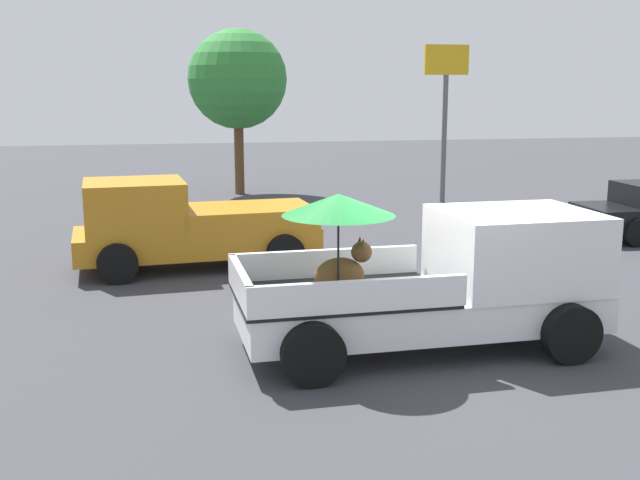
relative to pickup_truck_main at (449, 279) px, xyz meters
The scene contains 5 objects.
ground_plane 1.07m from the pickup_truck_main, behind, with size 80.00×80.00×0.00m, color #38383D.
pickup_truck_main is the anchor object (origin of this frame).
pickup_truck_red 6.57m from the pickup_truck_main, 121.42° to the left, with size 4.93×2.47×1.80m.
motel_sign 13.98m from the pickup_truck_main, 69.82° to the left, with size 1.40×0.16×4.84m.
tree_by_lot 16.45m from the pickup_truck_main, 94.65° to the left, with size 3.28×3.28×5.48m.
Camera 1 is at (-3.42, -9.76, 3.62)m, focal length 43.01 mm.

